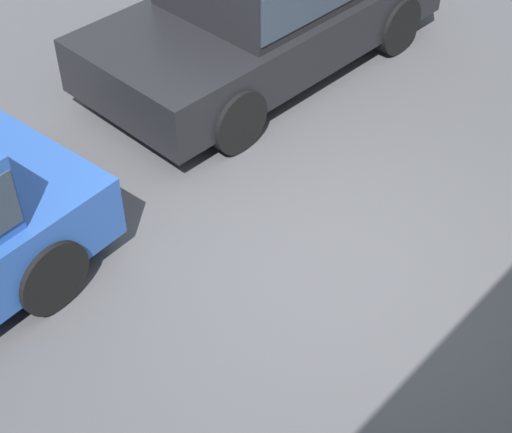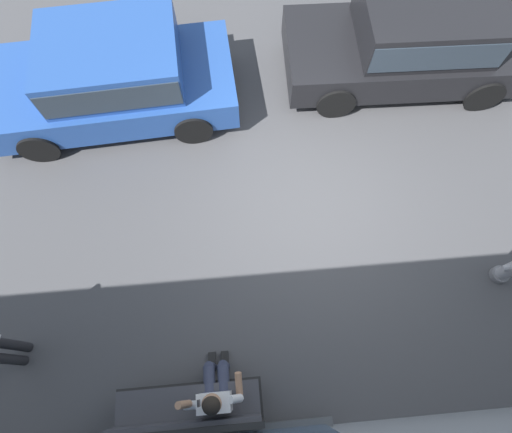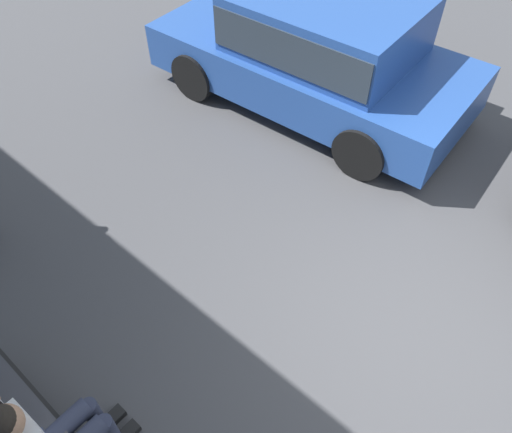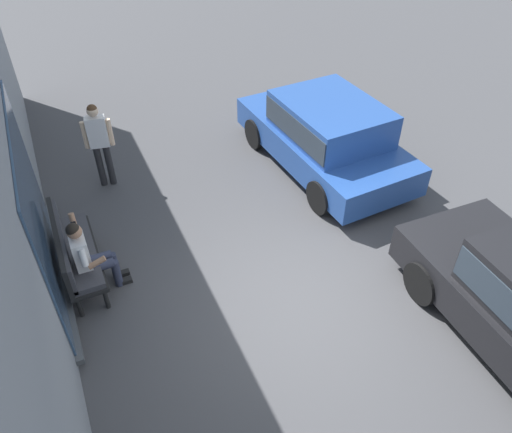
{
  "view_description": "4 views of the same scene",
  "coord_description": "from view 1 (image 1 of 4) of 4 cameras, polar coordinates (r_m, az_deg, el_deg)",
  "views": [
    {
      "loc": [
        3.84,
        2.6,
        4.79
      ],
      "look_at": [
        0.85,
        -0.14,
        1.09
      ],
      "focal_mm": 55.0,
      "sensor_mm": 36.0,
      "label": 1
    },
    {
      "loc": [
        1.11,
        2.6,
        5.96
      ],
      "look_at": [
        0.93,
        0.45,
        0.77
      ],
      "focal_mm": 28.0,
      "sensor_mm": 36.0,
      "label": 2
    },
    {
      "loc": [
        -0.11,
        2.6,
        4.06
      ],
      "look_at": [
        1.69,
        0.53,
        1.0
      ],
      "focal_mm": 35.0,
      "sensor_mm": 36.0,
      "label": 3
    },
    {
      "loc": [
        -4.26,
        2.6,
        5.89
      ],
      "look_at": [
        1.29,
        0.09,
        0.8
      ],
      "focal_mm": 35.0,
      "sensor_mm": 36.0,
      "label": 4
    }
  ],
  "objects": [
    {
      "name": "ground_plane",
      "position": [
        6.67,
        5.84,
        -3.78
      ],
      "size": [
        60.0,
        60.0,
        0.0
      ],
      "primitive_type": "plane",
      "color": "#424244"
    }
  ]
}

